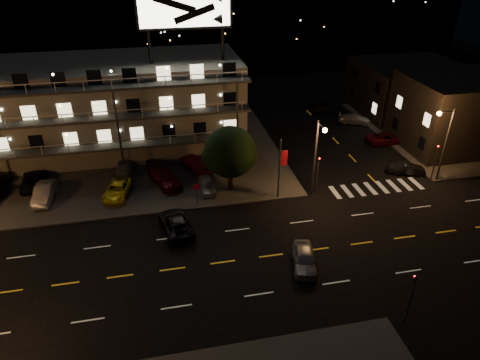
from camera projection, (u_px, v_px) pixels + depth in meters
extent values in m
plane|color=black|center=(247.00, 259.00, 34.57)|extent=(140.00, 140.00, 0.00)
cube|color=#3B3C39|center=(90.00, 162.00, 49.03)|extent=(44.00, 24.00, 0.15)
cube|color=#3B3C39|center=(435.00, 131.00, 56.78)|extent=(16.00, 24.00, 0.15)
cube|color=gray|center=(121.00, 107.00, 50.66)|extent=(28.00, 12.00, 10.00)
cube|color=gray|center=(115.00, 63.00, 48.04)|extent=(28.00, 12.00, 0.50)
cube|color=#3B3C39|center=(122.00, 146.00, 45.74)|extent=(28.00, 1.80, 0.25)
cube|color=#3B3C39|center=(117.00, 118.00, 44.14)|extent=(28.00, 1.80, 0.25)
cube|color=#3B3C39|center=(113.00, 87.00, 42.54)|extent=(28.00, 1.80, 0.25)
cylinder|color=black|center=(149.00, 47.00, 46.05)|extent=(0.36, 0.36, 3.50)
cylinder|color=black|center=(223.00, 44.00, 47.46)|extent=(0.36, 0.36, 3.50)
cube|color=black|center=(184.00, 9.00, 44.88)|extent=(10.20, 0.50, 4.20)
cube|color=white|center=(185.00, 9.00, 44.63)|extent=(9.60, 0.06, 3.60)
cube|color=black|center=(462.00, 112.00, 51.30)|extent=(14.00, 10.00, 8.50)
cube|color=black|center=(407.00, 88.00, 61.85)|extent=(14.00, 12.00, 7.00)
cylinder|color=#2D2D30|center=(315.00, 159.00, 41.11)|extent=(0.20, 0.20, 8.00)
cylinder|color=#2D2D30|center=(322.00, 126.00, 38.53)|extent=(0.12, 1.80, 0.12)
sphere|color=#FF913F|center=(325.00, 130.00, 37.90)|extent=(0.44, 0.44, 0.44)
cylinder|color=#2D2D30|center=(445.00, 147.00, 43.57)|extent=(0.20, 0.20, 8.00)
cylinder|color=#2D2D30|center=(447.00, 112.00, 41.53)|extent=(1.80, 0.12, 0.12)
sphere|color=#FF913F|center=(439.00, 114.00, 41.44)|extent=(0.44, 0.44, 0.44)
cylinder|color=#2D2D30|center=(317.00, 178.00, 42.46)|extent=(0.14, 0.14, 3.60)
imported|color=black|center=(319.00, 157.00, 41.31)|extent=(0.20, 0.16, 1.00)
sphere|color=#FF0C0C|center=(319.00, 158.00, 41.26)|extent=(0.14, 0.14, 0.14)
cylinder|color=#2D2D30|center=(409.00, 303.00, 28.04)|extent=(0.14, 0.14, 3.60)
imported|color=black|center=(416.00, 277.00, 26.89)|extent=(0.20, 0.16, 1.00)
sphere|color=#FF0C0C|center=(415.00, 276.00, 27.05)|extent=(0.14, 0.14, 0.14)
cylinder|color=#2D2D30|center=(434.00, 165.00, 44.75)|extent=(0.14, 0.14, 3.60)
imported|color=black|center=(440.00, 145.00, 43.60)|extent=(0.16, 0.20, 1.00)
sphere|color=#FF0C0C|center=(438.00, 146.00, 43.63)|extent=(0.14, 0.14, 0.14)
cylinder|color=#2D2D30|center=(279.00, 170.00, 40.97)|extent=(0.16, 0.16, 6.40)
cube|color=#B20C24|center=(284.00, 158.00, 40.45)|extent=(0.60, 0.04, 1.60)
cylinder|color=#2D2D30|center=(197.00, 196.00, 40.78)|extent=(0.08, 0.08, 2.20)
cylinder|color=#B20C24|center=(197.00, 187.00, 40.22)|extent=(0.91, 0.04, 0.91)
cylinder|color=black|center=(230.00, 178.00, 43.27)|extent=(0.50, 0.50, 2.38)
sphere|color=black|center=(230.00, 152.00, 41.78)|extent=(5.15, 5.15, 5.15)
sphere|color=black|center=(218.00, 157.00, 42.20)|extent=(3.17, 3.17, 3.17)
sphere|color=black|center=(242.00, 156.00, 41.83)|extent=(2.97, 2.97, 2.97)
imported|color=#98989D|center=(44.00, 193.00, 41.65)|extent=(1.81, 4.59, 1.49)
imported|color=yellow|center=(117.00, 190.00, 42.35)|extent=(3.17, 5.03, 1.30)
imported|color=#540C18|center=(165.00, 178.00, 44.25)|extent=(3.75, 5.55, 1.49)
imported|color=#98989D|center=(207.00, 185.00, 43.18)|extent=(1.51, 3.61, 1.22)
imported|color=black|center=(33.00, 180.00, 43.99)|extent=(2.62, 4.99, 1.34)
imported|color=#98989D|center=(124.00, 166.00, 46.79)|extent=(1.98, 4.30, 1.22)
imported|color=black|center=(153.00, 166.00, 46.84)|extent=(1.85, 3.73, 1.22)
imported|color=#540C18|center=(196.00, 163.00, 47.01)|extent=(3.41, 4.87, 1.52)
imported|color=black|center=(407.00, 169.00, 46.57)|extent=(4.05, 2.50, 1.26)
imported|color=#540C18|center=(386.00, 138.00, 53.36)|extent=(4.97, 2.43, 1.36)
imported|color=#98989D|center=(355.00, 119.00, 59.01)|extent=(4.76, 3.36, 1.28)
imported|color=black|center=(325.00, 107.00, 62.65)|extent=(4.75, 2.63, 1.53)
imported|color=#98989D|center=(304.00, 259.00, 33.51)|extent=(2.63, 4.47, 1.43)
imported|color=black|center=(176.00, 223.00, 37.61)|extent=(3.30, 5.53, 1.44)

